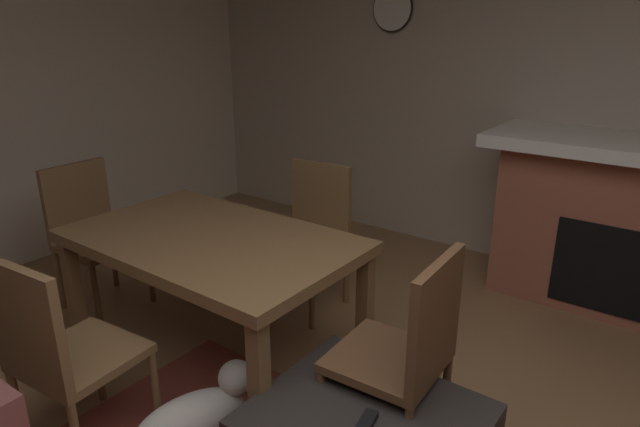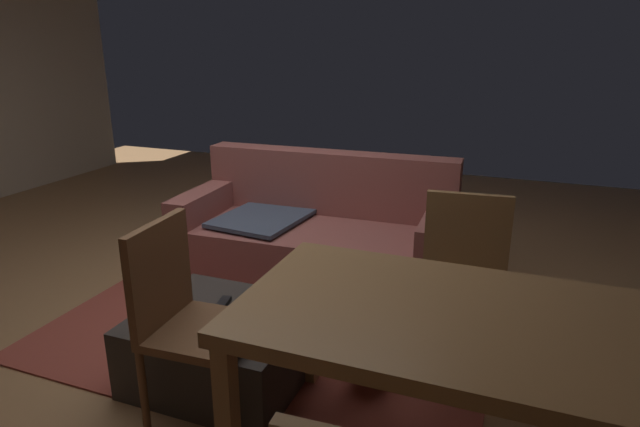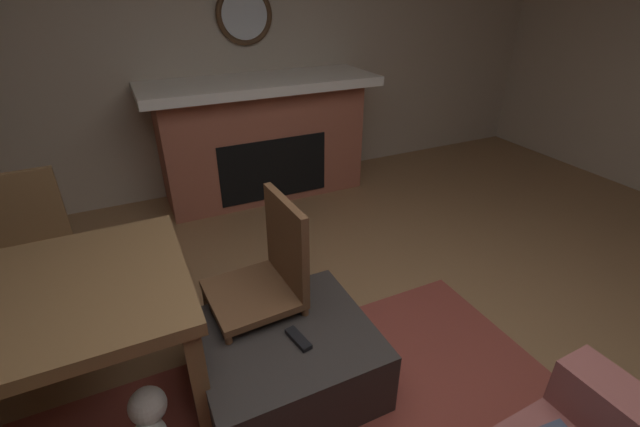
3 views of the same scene
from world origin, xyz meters
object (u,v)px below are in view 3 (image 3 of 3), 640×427
object	(u,v)px
ottoman_coffee_table	(286,360)
tv_remote	(298,339)
round_wall_mirror	(244,15)
dining_chair_west	(268,274)
dining_chair_south	(29,246)
fireplace	(263,138)

from	to	relation	value
ottoman_coffee_table	tv_remote	bearing A→B (deg)	117.97
round_wall_mirror	dining_chair_west	world-z (taller)	round_wall_mirror
dining_chair_west	dining_chair_south	size ratio (longest dim) A/B	1.00
dining_chair_west	tv_remote	bearing A→B (deg)	92.76
round_wall_mirror	tv_remote	size ratio (longest dim) A/B	3.18
dining_chair_south	round_wall_mirror	bearing A→B (deg)	-141.42
fireplace	tv_remote	size ratio (longest dim) A/B	12.94
fireplace	ottoman_coffee_table	size ratio (longest dim) A/B	2.49
tv_remote	fireplace	bearing A→B (deg)	-116.06
tv_remote	dining_chair_south	world-z (taller)	dining_chair_south
ottoman_coffee_table	dining_chair_south	xyz separation A→B (m)	(1.12, -1.12, 0.34)
round_wall_mirror	tv_remote	distance (m)	2.96
round_wall_mirror	dining_chair_south	bearing A→B (deg)	38.58
dining_chair_south	dining_chair_west	bearing A→B (deg)	143.52
ottoman_coffee_table	tv_remote	world-z (taller)	tv_remote
round_wall_mirror	dining_chair_west	xyz separation A→B (m)	(0.65, 2.28, -1.07)
tv_remote	dining_chair_south	xyz separation A→B (m)	(1.16, -1.19, 0.15)
dining_chair_west	ottoman_coffee_table	bearing A→B (deg)	85.40
fireplace	dining_chair_south	bearing A→B (deg)	32.55
tv_remote	dining_chair_west	size ratio (longest dim) A/B	0.17
dining_chair_south	tv_remote	bearing A→B (deg)	134.23
ottoman_coffee_table	round_wall_mirror	bearing A→B (deg)	-104.69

